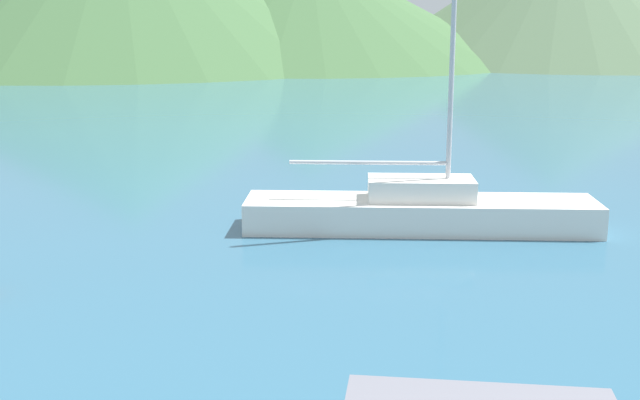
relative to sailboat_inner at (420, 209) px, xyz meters
name	(u,v)px	position (x,y,z in m)	size (l,w,h in m)	color
sailboat_inner	(420,209)	(0.00, 0.00, 0.00)	(8.68, 2.78, 9.20)	white
hill_east	(309,6)	(1.57, 72.27, 5.63)	(47.90, 47.90, 12.27)	#3D6038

